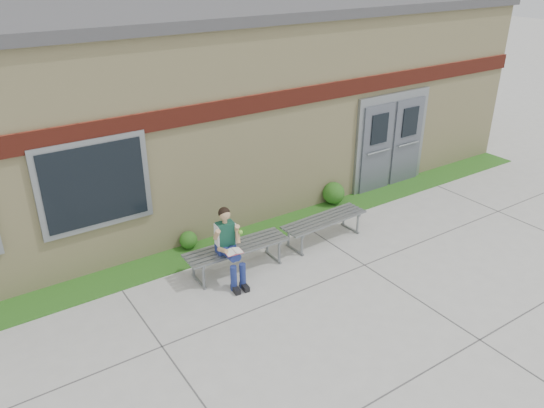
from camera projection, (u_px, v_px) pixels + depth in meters
ground at (341, 296)px, 8.89m from camera, size 80.00×80.00×0.00m
grass_strip at (258, 234)px, 10.84m from camera, size 16.00×0.80×0.02m
school_building at (180, 98)px, 12.47m from camera, size 16.20×6.22×4.20m
bench_left at (237, 252)px, 9.46m from camera, size 1.93×0.59×0.50m
bench_right at (324, 223)px, 10.47m from camera, size 1.85×0.59×0.48m
girl at (229, 244)px, 9.03m from camera, size 0.46×0.79×1.36m
shrub_mid at (188, 240)px, 10.23m from camera, size 0.35×0.35×0.35m
shrub_east at (334, 193)px, 12.01m from camera, size 0.50×0.50×0.50m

